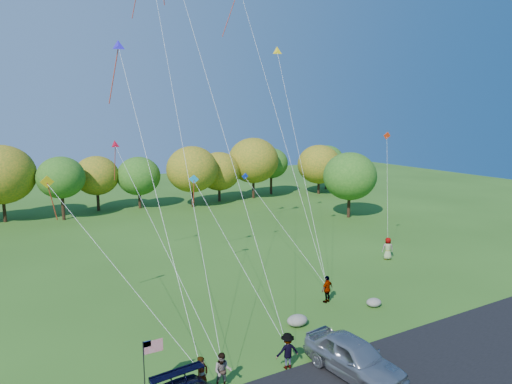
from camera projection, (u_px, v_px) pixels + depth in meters
ground at (267, 363)px, 21.61m from camera, size 140.00×140.00×0.00m
treeline at (112, 175)px, 52.21m from camera, size 76.89×27.84×8.65m
minivan_silver at (354, 357)px, 20.44m from camera, size 2.58×5.24×1.72m
flyer_a at (202, 376)px, 19.02m from camera, size 0.75×0.66×1.73m
flyer_b at (223, 371)px, 19.48m from camera, size 0.99×0.93×1.63m
flyer_c at (287, 351)px, 21.08m from camera, size 1.19×0.80×1.71m
flyer_d at (327, 289)px, 28.48m from camera, size 1.09×0.67×1.73m
flyer_e at (388, 249)px, 36.94m from camera, size 1.05×0.90×1.81m
flag_assembly at (149, 353)px, 19.09m from camera, size 0.88×0.57×2.37m
boulder_near at (297, 320)px, 25.41m from camera, size 1.22×0.96×0.61m
boulder_far at (374, 302)px, 27.97m from camera, size 0.97×0.80×0.50m
kites_aloft at (184, 6)px, 30.83m from camera, size 26.04×8.62×18.91m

